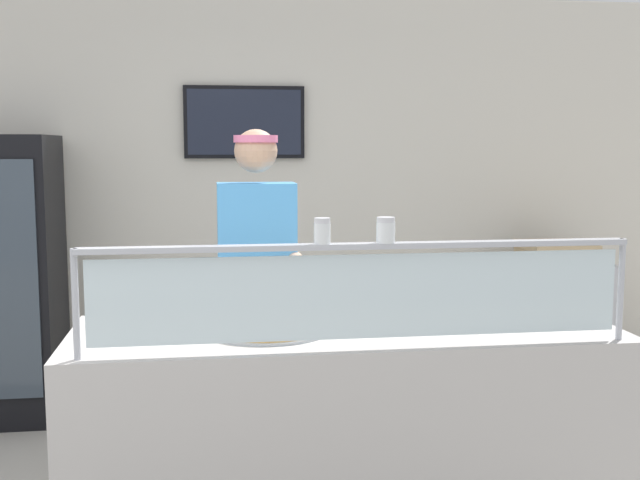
{
  "coord_description": "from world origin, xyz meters",
  "views": [
    {
      "loc": [
        0.56,
        -2.62,
        1.68
      ],
      "look_at": [
        0.99,
        0.43,
        1.3
      ],
      "focal_mm": 43.5,
      "sensor_mm": 36.0,
      "label": 1
    }
  ],
  "objects_px": {
    "pepper_flake_shaker": "(386,232)",
    "drink_fridge": "(0,278)",
    "parmesan_shaker": "(322,233)",
    "pizza_box_stack": "(556,252)",
    "pizza_tray": "(267,326)",
    "worker_figure": "(258,283)",
    "pizza_server": "(277,322)"
  },
  "relations": [
    {
      "from": "pepper_flake_shaker",
      "to": "drink_fridge",
      "type": "height_order",
      "value": "drink_fridge"
    },
    {
      "from": "parmesan_shaker",
      "to": "pizza_box_stack",
      "type": "distance_m",
      "value": 2.94
    },
    {
      "from": "parmesan_shaker",
      "to": "pizza_box_stack",
      "type": "relative_size",
      "value": 0.2
    },
    {
      "from": "pizza_tray",
      "to": "parmesan_shaker",
      "type": "xyz_separation_m",
      "value": [
        0.17,
        -0.33,
        0.41
      ]
    },
    {
      "from": "pizza_tray",
      "to": "worker_figure",
      "type": "xyz_separation_m",
      "value": [
        0.01,
        0.76,
        0.04
      ]
    },
    {
      "from": "pizza_server",
      "to": "worker_figure",
      "type": "distance_m",
      "value": 0.78
    },
    {
      "from": "pizza_tray",
      "to": "worker_figure",
      "type": "relative_size",
      "value": 0.29
    },
    {
      "from": "pizza_tray",
      "to": "drink_fridge",
      "type": "relative_size",
      "value": 0.29
    },
    {
      "from": "pizza_server",
      "to": "worker_figure",
      "type": "xyz_separation_m",
      "value": [
        -0.03,
        0.78,
        0.02
      ]
    },
    {
      "from": "pizza_server",
      "to": "worker_figure",
      "type": "relative_size",
      "value": 0.16
    },
    {
      "from": "worker_figure",
      "to": "pizza_box_stack",
      "type": "bearing_deg",
      "value": 28.13
    },
    {
      "from": "parmesan_shaker",
      "to": "drink_fridge",
      "type": "bearing_deg",
      "value": 126.7
    },
    {
      "from": "drink_fridge",
      "to": "pizza_box_stack",
      "type": "height_order",
      "value": "drink_fridge"
    },
    {
      "from": "pizza_server",
      "to": "worker_figure",
      "type": "bearing_deg",
      "value": 77.62
    },
    {
      "from": "parmesan_shaker",
      "to": "worker_figure",
      "type": "height_order",
      "value": "worker_figure"
    },
    {
      "from": "pizza_server",
      "to": "drink_fridge",
      "type": "xyz_separation_m",
      "value": [
        -1.54,
        1.93,
        -0.12
      ]
    },
    {
      "from": "pizza_server",
      "to": "pizza_box_stack",
      "type": "distance_m",
      "value": 2.79
    },
    {
      "from": "worker_figure",
      "to": "pizza_tray",
      "type": "bearing_deg",
      "value": -90.95
    },
    {
      "from": "pepper_flake_shaker",
      "to": "worker_figure",
      "type": "bearing_deg",
      "value": 109.63
    },
    {
      "from": "pizza_tray",
      "to": "pizza_server",
      "type": "xyz_separation_m",
      "value": [
        0.04,
        -0.02,
        0.02
      ]
    },
    {
      "from": "pizza_box_stack",
      "to": "pizza_tray",
      "type": "bearing_deg",
      "value": -138.11
    },
    {
      "from": "pizza_server",
      "to": "pizza_box_stack",
      "type": "relative_size",
      "value": 0.6
    },
    {
      "from": "pepper_flake_shaker",
      "to": "pizza_tray",
      "type": "bearing_deg",
      "value": 140.71
    },
    {
      "from": "worker_figure",
      "to": "parmesan_shaker",
      "type": "bearing_deg",
      "value": -81.64
    },
    {
      "from": "parmesan_shaker",
      "to": "pepper_flake_shaker",
      "type": "bearing_deg",
      "value": 0.0
    },
    {
      "from": "pizza_server",
      "to": "drink_fridge",
      "type": "distance_m",
      "value": 2.47
    },
    {
      "from": "pizza_server",
      "to": "parmesan_shaker",
      "type": "bearing_deg",
      "value": -80.66
    },
    {
      "from": "pizza_tray",
      "to": "worker_figure",
      "type": "bearing_deg",
      "value": 89.05
    },
    {
      "from": "pepper_flake_shaker",
      "to": "pizza_box_stack",
      "type": "xyz_separation_m",
      "value": [
        1.68,
        2.2,
        -0.41
      ]
    },
    {
      "from": "pizza_server",
      "to": "pepper_flake_shaker",
      "type": "relative_size",
      "value": 3.04
    },
    {
      "from": "parmesan_shaker",
      "to": "worker_figure",
      "type": "bearing_deg",
      "value": 98.36
    },
    {
      "from": "pizza_tray",
      "to": "pizza_box_stack",
      "type": "xyz_separation_m",
      "value": [
        2.09,
        1.87,
        0.0
      ]
    }
  ]
}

